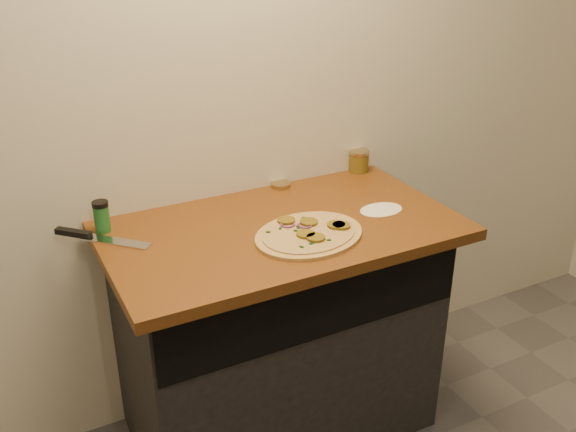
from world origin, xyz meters
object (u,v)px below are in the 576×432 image
pizza (309,234)px  spice_shaker (102,216)px  chefs_knife (94,237)px  salsa_jar (359,161)px

pizza → spice_shaker: size_ratio=4.26×
pizza → spice_shaker: spice_shaker is taller
chefs_knife → salsa_jar: (1.10, 0.11, 0.04)m
pizza → spice_shaker: bearing=149.7°
pizza → chefs_knife: size_ratio=1.71×
salsa_jar → spice_shaker: (-1.06, -0.07, 0.01)m
pizza → chefs_knife: pizza is taller
chefs_knife → pizza: bearing=-25.8°
chefs_knife → salsa_jar: bearing=5.9°
chefs_knife → spice_shaker: 0.07m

